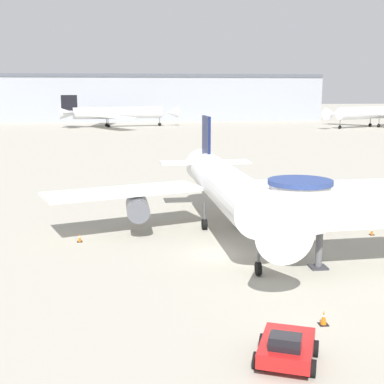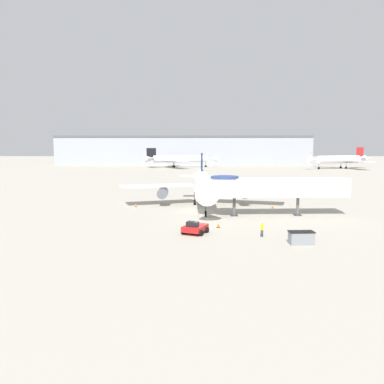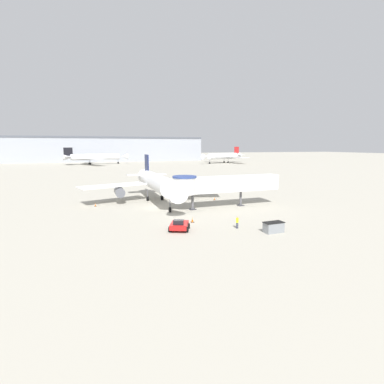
{
  "view_description": "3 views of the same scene",
  "coord_description": "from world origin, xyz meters",
  "px_view_note": "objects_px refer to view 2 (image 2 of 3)",
  "views": [
    {
      "loc": [
        -6.49,
        -36.07,
        11.47
      ],
      "look_at": [
        -1.32,
        4.95,
        3.56
      ],
      "focal_mm": 50.0,
      "sensor_mm": 36.0,
      "label": 1
    },
    {
      "loc": [
        0.42,
        -58.81,
        10.02
      ],
      "look_at": [
        -0.4,
        -1.27,
        3.23
      ],
      "focal_mm": 35.0,
      "sensor_mm": 36.0,
      "label": 2
    },
    {
      "loc": [
        -10.25,
        -52.23,
        10.97
      ],
      "look_at": [
        6.39,
        -2.16,
        2.8
      ],
      "focal_mm": 28.0,
      "sensor_mm": 36.0,
      "label": 3
    }
  ],
  "objects_px": {
    "pushback_tug_red": "(195,228)",
    "background_jet_red_tail": "(340,159)",
    "jet_bridge": "(270,187)",
    "ground_crew_marshaller": "(262,229)",
    "service_container_gray": "(301,238)",
    "main_airplane": "(203,184)",
    "background_jet_black_tail": "(179,159)",
    "traffic_cone_near_nose": "(218,225)",
    "traffic_cone_starboard_wing": "(273,206)",
    "traffic_cone_port_wing": "(136,205)"
  },
  "relations": [
    {
      "from": "pushback_tug_red",
      "to": "traffic_cone_port_wing",
      "type": "distance_m",
      "value": 22.42
    },
    {
      "from": "main_airplane",
      "to": "service_container_gray",
      "type": "bearing_deg",
      "value": -69.9
    },
    {
      "from": "traffic_cone_starboard_wing",
      "to": "background_jet_red_tail",
      "type": "bearing_deg",
      "value": 64.82
    },
    {
      "from": "traffic_cone_starboard_wing",
      "to": "traffic_cone_near_nose",
      "type": "bearing_deg",
      "value": -122.59
    },
    {
      "from": "pushback_tug_red",
      "to": "traffic_cone_starboard_wing",
      "type": "xyz_separation_m",
      "value": [
        12.93,
        19.04,
        -0.42
      ]
    },
    {
      "from": "jet_bridge",
      "to": "traffic_cone_near_nose",
      "type": "distance_m",
      "value": 12.4
    },
    {
      "from": "traffic_cone_starboard_wing",
      "to": "pushback_tug_red",
      "type": "bearing_deg",
      "value": -124.19
    },
    {
      "from": "pushback_tug_red",
      "to": "background_jet_black_tail",
      "type": "bearing_deg",
      "value": 116.91
    },
    {
      "from": "background_jet_black_tail",
      "to": "main_airplane",
      "type": "bearing_deg",
      "value": 174.82
    },
    {
      "from": "traffic_cone_near_nose",
      "to": "background_jet_red_tail",
      "type": "height_order",
      "value": "background_jet_red_tail"
    },
    {
      "from": "service_container_gray",
      "to": "traffic_cone_starboard_wing",
      "type": "relative_size",
      "value": 4.49
    },
    {
      "from": "jet_bridge",
      "to": "traffic_cone_port_wing",
      "type": "xyz_separation_m",
      "value": [
        -21.27,
        7.94,
        -3.94
      ]
    },
    {
      "from": "service_container_gray",
      "to": "traffic_cone_port_wing",
      "type": "height_order",
      "value": "service_container_gray"
    },
    {
      "from": "traffic_cone_near_nose",
      "to": "service_container_gray",
      "type": "bearing_deg",
      "value": -44.51
    },
    {
      "from": "background_jet_black_tail",
      "to": "background_jet_red_tail",
      "type": "bearing_deg",
      "value": -108.36
    },
    {
      "from": "ground_crew_marshaller",
      "to": "background_jet_red_tail",
      "type": "height_order",
      "value": "background_jet_red_tail"
    },
    {
      "from": "pushback_tug_red",
      "to": "service_container_gray",
      "type": "height_order",
      "value": "pushback_tug_red"
    },
    {
      "from": "background_jet_black_tail",
      "to": "background_jet_red_tail",
      "type": "relative_size",
      "value": 1.2
    },
    {
      "from": "traffic_cone_port_wing",
      "to": "traffic_cone_near_nose",
      "type": "xyz_separation_m",
      "value": [
        13.2,
        -16.51,
        0.07
      ]
    },
    {
      "from": "main_airplane",
      "to": "background_jet_black_tail",
      "type": "xyz_separation_m",
      "value": [
        -10.76,
        129.66,
        0.55
      ]
    },
    {
      "from": "pushback_tug_red",
      "to": "ground_crew_marshaller",
      "type": "xyz_separation_m",
      "value": [
        7.62,
        -1.56,
        0.26
      ]
    },
    {
      "from": "ground_crew_marshaller",
      "to": "service_container_gray",
      "type": "bearing_deg",
      "value": 160.32
    },
    {
      "from": "main_airplane",
      "to": "jet_bridge",
      "type": "distance_m",
      "value": 13.11
    },
    {
      "from": "jet_bridge",
      "to": "ground_crew_marshaller",
      "type": "relative_size",
      "value": 12.28
    },
    {
      "from": "traffic_cone_near_nose",
      "to": "ground_crew_marshaller",
      "type": "bearing_deg",
      "value": -46.94
    },
    {
      "from": "service_container_gray",
      "to": "ground_crew_marshaller",
      "type": "height_order",
      "value": "ground_crew_marshaller"
    },
    {
      "from": "background_jet_red_tail",
      "to": "jet_bridge",
      "type": "bearing_deg",
      "value": -49.22
    },
    {
      "from": "traffic_cone_starboard_wing",
      "to": "background_jet_red_tail",
      "type": "height_order",
      "value": "background_jet_red_tail"
    },
    {
      "from": "traffic_cone_port_wing",
      "to": "traffic_cone_near_nose",
      "type": "height_order",
      "value": "traffic_cone_near_nose"
    },
    {
      "from": "traffic_cone_near_nose",
      "to": "background_jet_red_tail",
      "type": "xyz_separation_m",
      "value": [
        66.28,
        135.37,
        4.17
      ]
    },
    {
      "from": "traffic_cone_near_nose",
      "to": "background_jet_black_tail",
      "type": "relative_size",
      "value": 0.02
    },
    {
      "from": "main_airplane",
      "to": "traffic_cone_near_nose",
      "type": "distance_m",
      "value": 17.79
    },
    {
      "from": "main_airplane",
      "to": "traffic_cone_near_nose",
      "type": "height_order",
      "value": "main_airplane"
    },
    {
      "from": "traffic_cone_near_nose",
      "to": "pushback_tug_red",
      "type": "bearing_deg",
      "value": -130.76
    },
    {
      "from": "main_airplane",
      "to": "service_container_gray",
      "type": "relative_size",
      "value": 10.99
    },
    {
      "from": "background_jet_black_tail",
      "to": "background_jet_red_tail",
      "type": "xyz_separation_m",
      "value": [
        78.67,
        -11.66,
        0.15
      ]
    },
    {
      "from": "jet_bridge",
      "to": "background_jet_black_tail",
      "type": "relative_size",
      "value": 0.5
    },
    {
      "from": "pushback_tug_red",
      "to": "traffic_cone_near_nose",
      "type": "height_order",
      "value": "pushback_tug_red"
    },
    {
      "from": "service_container_gray",
      "to": "pushback_tug_red",
      "type": "bearing_deg",
      "value": 157.36
    },
    {
      "from": "main_airplane",
      "to": "jet_bridge",
      "type": "relative_size",
      "value": 1.46
    },
    {
      "from": "background_jet_black_tail",
      "to": "traffic_cone_port_wing",
      "type": "bearing_deg",
      "value": 169.72
    },
    {
      "from": "service_container_gray",
      "to": "background_jet_black_tail",
      "type": "distance_m",
      "value": 156.54
    },
    {
      "from": "pushback_tug_red",
      "to": "jet_bridge",
      "type": "bearing_deg",
      "value": 70.72
    },
    {
      "from": "background_jet_red_tail",
      "to": "pushback_tug_red",
      "type": "bearing_deg",
      "value": -51.08
    },
    {
      "from": "ground_crew_marshaller",
      "to": "background_jet_black_tail",
      "type": "distance_m",
      "value": 153.01
    },
    {
      "from": "traffic_cone_starboard_wing",
      "to": "jet_bridge",
      "type": "bearing_deg",
      "value": -105.1
    },
    {
      "from": "pushback_tug_red",
      "to": "background_jet_red_tail",
      "type": "bearing_deg",
      "value": 86.81
    },
    {
      "from": "pushback_tug_red",
      "to": "background_jet_red_tail",
      "type": "height_order",
      "value": "background_jet_red_tail"
    },
    {
      "from": "jet_bridge",
      "to": "background_jet_red_tail",
      "type": "relative_size",
      "value": 0.6
    },
    {
      "from": "jet_bridge",
      "to": "service_container_gray",
      "type": "distance_m",
      "value": 17.04
    }
  ]
}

